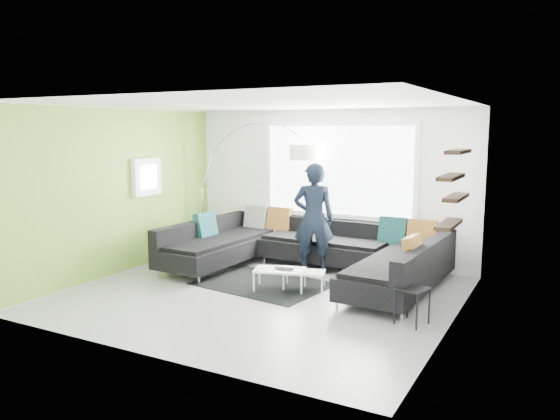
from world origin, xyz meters
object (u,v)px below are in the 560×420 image
at_px(sectional_sofa, 303,253).
at_px(arc_lamp, 202,188).
at_px(side_table, 412,306).
at_px(coffee_table, 292,279).
at_px(laptop, 283,270).
at_px(person, 314,219).

bearing_deg(sectional_sofa, arc_lamp, 167.07).
bearing_deg(arc_lamp, side_table, -28.22).
distance_m(sectional_sofa, side_table, 2.56).
height_order(sectional_sofa, arc_lamp, arc_lamp).
height_order(coffee_table, arc_lamp, arc_lamp).
xyz_separation_m(coffee_table, arc_lamp, (-2.70, 1.40, 1.13)).
relative_size(sectional_sofa, laptop, 13.06).
height_order(arc_lamp, laptop, arc_lamp).
relative_size(side_table, laptop, 1.39).
bearing_deg(sectional_sofa, person, 85.97).
relative_size(coffee_table, laptop, 2.89).
xyz_separation_m(sectional_sofa, coffee_table, (0.16, -0.69, -0.25)).
relative_size(arc_lamp, side_table, 5.46).
bearing_deg(person, laptop, 68.34).
bearing_deg(sectional_sofa, coffee_table, -74.57).
bearing_deg(arc_lamp, coffee_table, -32.24).
height_order(arc_lamp, person, arc_lamp).
relative_size(coffee_table, arc_lamp, 0.38).
bearing_deg(laptop, coffee_table, 60.12).
distance_m(sectional_sofa, laptop, 0.85).
distance_m(arc_lamp, laptop, 3.21).
relative_size(sectional_sofa, arc_lamp, 1.72).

